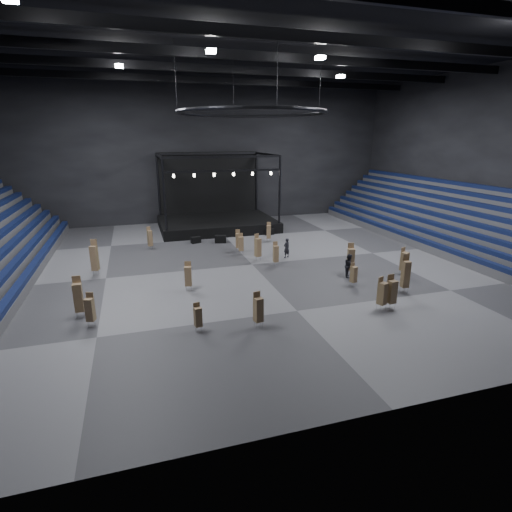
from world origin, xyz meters
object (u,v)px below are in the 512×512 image
object	(u,v)px
chair_stack_6	(90,309)
chair_stack_11	(392,291)
chair_stack_9	(354,274)
chair_stack_17	(406,273)
man_center	(287,248)
flight_case_mid	(221,239)
chair_stack_2	(150,238)
flight_case_left	(196,240)
flight_case_right	(269,232)
chair_stack_4	(258,247)
chair_stack_7	(269,231)
chair_stack_16	(276,253)
chair_stack_15	(382,293)
chair_stack_1	(404,261)
chair_stack_10	(198,316)
chair_stack_3	(351,259)
chair_stack_12	(258,309)
chair_stack_5	(94,257)
stage	(216,216)
chair_stack_8	(238,240)
chair_stack_13	(188,276)
chair_stack_14	(78,297)
crew_member	(349,266)
chair_stack_0	(241,243)

from	to	relation	value
chair_stack_6	chair_stack_11	bearing A→B (deg)	8.40
chair_stack_9	chair_stack_17	size ratio (longest dim) A/B	0.64
man_center	flight_case_mid	bearing A→B (deg)	-77.88
chair_stack_2	flight_case_left	bearing A→B (deg)	-10.56
flight_case_right	chair_stack_4	xyz separation A→B (m)	(-4.35, -9.36, 0.96)
chair_stack_7	chair_stack_16	world-z (taller)	chair_stack_16
chair_stack_15	chair_stack_7	bearing A→B (deg)	71.72
chair_stack_1	chair_stack_9	distance (m)	5.41
flight_case_left	chair_stack_7	world-z (taller)	chair_stack_7
chair_stack_10	man_center	world-z (taller)	man_center
chair_stack_3	chair_stack_17	size ratio (longest dim) A/B	0.93
chair_stack_6	chair_stack_12	distance (m)	10.18
chair_stack_5	man_center	bearing A→B (deg)	16.78
chair_stack_16	man_center	bearing A→B (deg)	50.01
chair_stack_6	man_center	xyz separation A→B (m)	(16.63, 10.01, -0.20)
stage	chair_stack_6	xyz separation A→B (m)	(-12.87, -25.11, -0.31)
chair_stack_7	flight_case_right	bearing A→B (deg)	89.29
chair_stack_8	chair_stack_17	xyz separation A→B (m)	(9.00, -14.35, 0.32)
chair_stack_8	chair_stack_10	distance (m)	17.38
chair_stack_5	chair_stack_9	xyz separation A→B (m)	(19.21, -8.62, -0.54)
chair_stack_13	chair_stack_16	size ratio (longest dim) A/B	1.03
chair_stack_5	chair_stack_7	size ratio (longest dim) A/B	1.41
chair_stack_10	chair_stack_14	world-z (taller)	chair_stack_14
flight_case_right	crew_member	distance (m)	15.98
chair_stack_11	chair_stack_3	bearing A→B (deg)	77.36
chair_stack_15	flight_case_right	bearing A→B (deg)	68.30
chair_stack_7	chair_stack_8	bearing A→B (deg)	-127.20
chair_stack_0	chair_stack_6	world-z (taller)	chair_stack_6
stage	man_center	world-z (taller)	stage
flight_case_right	chair_stack_3	world-z (taller)	chair_stack_3
chair_stack_15	man_center	bearing A→B (deg)	74.98
chair_stack_17	crew_member	distance (m)	4.80
chair_stack_10	crew_member	size ratio (longest dim) A/B	0.92
chair_stack_13	chair_stack_14	bearing A→B (deg)	-148.50
chair_stack_2	chair_stack_9	distance (m)	21.22
chair_stack_10	chair_stack_17	world-z (taller)	chair_stack_17
chair_stack_5	chair_stack_9	world-z (taller)	chair_stack_5
chair_stack_1	chair_stack_15	distance (m)	7.97
chair_stack_2	man_center	bearing A→B (deg)	-52.64
stage	chair_stack_13	world-z (taller)	stage
chair_stack_11	chair_stack_14	size ratio (longest dim) A/B	0.87
chair_stack_9	chair_stack_8	bearing A→B (deg)	99.64
chair_stack_1	chair_stack_11	bearing A→B (deg)	-153.27
flight_case_left	chair_stack_15	distance (m)	23.01
chair_stack_9	chair_stack_15	xyz separation A→B (m)	(-0.48, -4.46, 0.22)
chair_stack_12	man_center	world-z (taller)	chair_stack_12
stage	chair_stack_15	distance (m)	28.74
chair_stack_11	chair_stack_15	world-z (taller)	chair_stack_11
crew_member	chair_stack_10	bearing A→B (deg)	136.78
chair_stack_10	chair_stack_11	world-z (taller)	chair_stack_11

